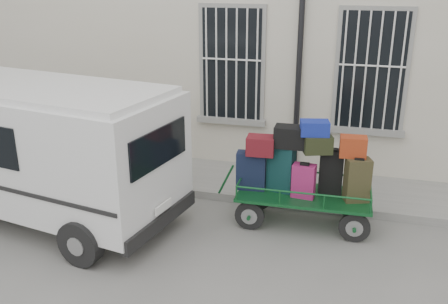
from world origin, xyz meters
TOP-DOWN VIEW (x-y plane):
  - ground at (0.00, 0.00)m, footprint 80.00×80.00m
  - building at (0.00, 5.50)m, footprint 24.00×5.15m
  - sidewalk at (0.00, 2.20)m, footprint 24.00×1.70m
  - luggage_cart at (1.34, 0.85)m, footprint 2.56×1.03m
  - van at (-2.85, -0.02)m, footprint 4.89×2.74m

SIDE VIEW (x-z plane):
  - ground at x=0.00m, z-range 0.00..0.00m
  - sidewalk at x=0.00m, z-range 0.00..0.15m
  - luggage_cart at x=1.34m, z-range 0.02..1.84m
  - van at x=-2.85m, z-range 0.17..2.50m
  - building at x=0.00m, z-range 0.00..6.00m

